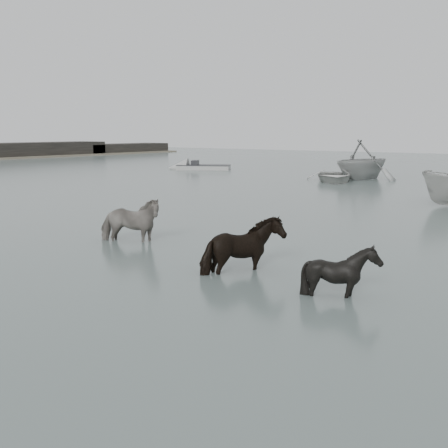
{
  "coord_description": "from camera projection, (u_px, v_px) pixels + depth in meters",
  "views": [
    {
      "loc": [
        8.28,
        -9.27,
        3.1
      ],
      "look_at": [
        0.74,
        0.82,
        1.0
      ],
      "focal_mm": 45.0,
      "sensor_mm": 36.0,
      "label": 1
    }
  ],
  "objects": [
    {
      "name": "ground",
      "position": [
        176.0,
        269.0,
        12.72
      ],
      "size": [
        140.0,
        140.0,
        0.0
      ],
      "primitive_type": "plane",
      "color": "#505F5C",
      "rests_on": "ground"
    },
    {
      "name": "pony_pinto",
      "position": [
        130.0,
        215.0,
        15.65
      ],
      "size": [
        2.05,
        1.59,
        1.57
      ],
      "primitive_type": "imported",
      "rotation": [
        0.0,
        0.0,
        2.03
      ],
      "color": "black",
      "rests_on": "ground"
    },
    {
      "name": "pony_dark",
      "position": [
        244.0,
        237.0,
        12.27
      ],
      "size": [
        1.36,
        1.59,
        1.59
      ],
      "primitive_type": "imported",
      "rotation": [
        0.0,
        0.0,
        1.58
      ],
      "color": "black",
      "rests_on": "ground"
    },
    {
      "name": "pony_black",
      "position": [
        341.0,
        263.0,
        10.51
      ],
      "size": [
        1.44,
        1.35,
        1.3
      ],
      "primitive_type": "imported",
      "rotation": [
        0.0,
        0.0,
        1.28
      ],
      "color": "black",
      "rests_on": "ground"
    },
    {
      "name": "rowboat_lead",
      "position": [
        334.0,
        174.0,
        34.4
      ],
      "size": [
        4.96,
        5.4,
        0.91
      ],
      "primitive_type": "imported",
      "rotation": [
        0.0,
        0.0,
        0.54
      ],
      "color": "beige",
      "rests_on": "ground"
    },
    {
      "name": "rowboat_trail",
      "position": [
        363.0,
        158.0,
        36.1
      ],
      "size": [
        5.42,
        5.94,
        2.67
      ],
      "primitive_type": "imported",
      "rotation": [
        0.0,
        0.0,
        2.91
      ],
      "color": "#A3A6A3",
      "rests_on": "ground"
    },
    {
      "name": "skiff_outer",
      "position": [
        204.0,
        165.0,
        45.01
      ],
      "size": [
        5.86,
        4.27,
        0.75
      ],
      "primitive_type": null,
      "rotation": [
        0.0,
        0.0,
        3.66
      ],
      "color": "#A7A6A3",
      "rests_on": "ground"
    }
  ]
}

